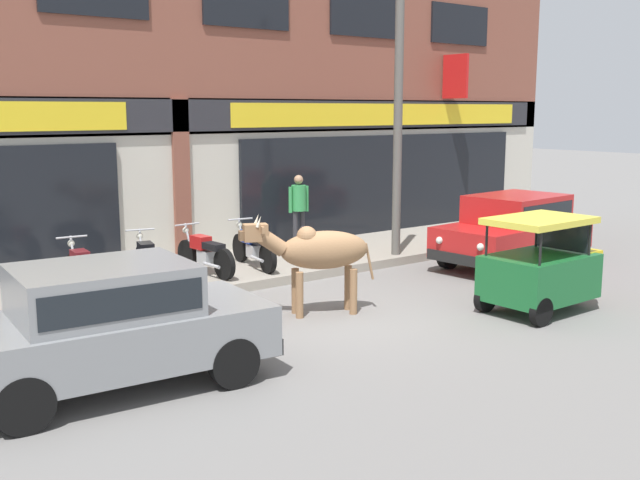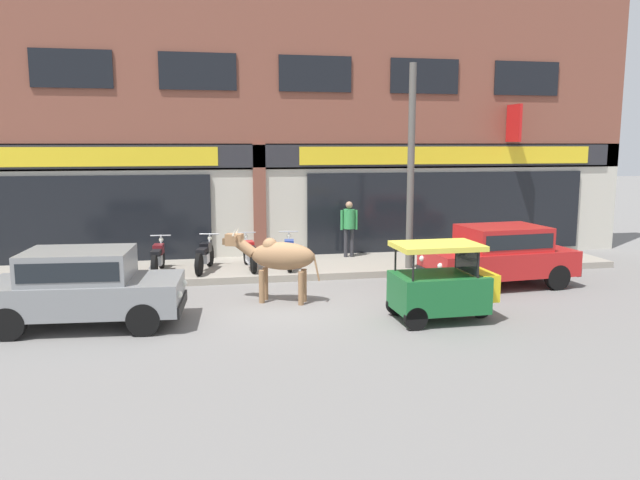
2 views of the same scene
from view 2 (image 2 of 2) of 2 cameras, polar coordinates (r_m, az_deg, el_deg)
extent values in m
plane|color=slate|center=(13.36, -3.24, -5.97)|extent=(90.00, 90.00, 0.00)
cube|color=gray|center=(16.83, -4.98, -2.59)|extent=(19.00, 2.81, 0.17)
cube|color=brown|center=(18.32, -5.84, 16.27)|extent=(23.00, 0.55, 6.24)
cube|color=beige|center=(18.24, -5.64, 3.42)|extent=(23.00, 0.55, 3.40)
cube|color=#28282D|center=(17.85, -5.60, 7.64)|extent=(22.08, 0.08, 0.64)
cube|color=black|center=(18.30, -23.73, 1.63)|extent=(8.74, 0.10, 2.40)
cube|color=yellow|center=(18.17, -24.08, 6.94)|extent=(9.20, 0.05, 0.52)
cube|color=brown|center=(17.95, -5.54, 3.33)|extent=(0.36, 0.12, 3.40)
cube|color=black|center=(19.40, 11.65, 2.56)|extent=(8.74, 0.10, 2.40)
cube|color=yellow|center=(19.27, 11.83, 7.59)|extent=(9.20, 0.05, 0.52)
cube|color=black|center=(18.14, -21.78, 14.36)|extent=(2.09, 0.06, 1.00)
cube|color=black|center=(17.87, -11.10, 14.90)|extent=(2.09, 0.06, 1.00)
cube|color=black|center=(18.20, -0.43, 14.95)|extent=(2.09, 0.06, 1.00)
cube|color=black|center=(19.08, 9.55, 14.55)|extent=(2.09, 0.06, 1.00)
cube|color=black|center=(20.45, 18.37, 13.84)|extent=(2.09, 0.06, 1.00)
cube|color=red|center=(19.73, 17.32, 10.16)|extent=(0.08, 0.80, 1.10)
ellipsoid|color=#936B47|center=(13.39, -3.44, -1.47)|extent=(1.49, 1.02, 0.60)
sphere|color=#936B47|center=(13.42, -4.60, -0.48)|extent=(0.32, 0.32, 0.32)
cylinder|color=#936B47|center=(13.50, -5.35, -4.26)|extent=(0.12, 0.12, 0.72)
cylinder|color=#936B47|center=(13.77, -5.01, -4.00)|extent=(0.12, 0.12, 0.72)
cylinder|color=#936B47|center=(13.28, -1.75, -4.44)|extent=(0.12, 0.12, 0.72)
cylinder|color=#936B47|center=(13.56, -1.48, -4.17)|extent=(0.12, 0.12, 0.72)
cylinder|color=#936B47|center=(13.59, -6.79, -0.72)|extent=(0.52, 0.40, 0.43)
cube|color=#936B47|center=(13.64, -7.84, 0.03)|extent=(0.42, 0.34, 0.26)
cube|color=brown|center=(13.71, -8.55, -0.12)|extent=(0.19, 0.20, 0.14)
cone|color=beige|center=(13.51, -7.84, 0.71)|extent=(0.13, 0.10, 0.19)
cone|color=beige|center=(13.70, -7.56, 0.83)|extent=(0.13, 0.10, 0.19)
cube|color=#936B47|center=(13.46, -7.75, 0.16)|extent=(0.09, 0.14, 0.10)
cube|color=#936B47|center=(13.76, -7.31, 0.36)|extent=(0.09, 0.14, 0.10)
cylinder|color=#936B47|center=(13.26, -0.33, -2.52)|extent=(0.17, 0.10, 0.60)
cylinder|color=black|center=(14.43, 13.51, -3.86)|extent=(0.61, 0.23, 0.60)
cylinder|color=black|center=(15.67, 10.94, -2.77)|extent=(0.61, 0.23, 0.60)
cylinder|color=black|center=(15.67, 20.88, -3.20)|extent=(0.61, 0.23, 0.60)
cylinder|color=black|center=(16.82, 17.97, -2.25)|extent=(0.61, 0.23, 0.60)
cube|color=red|center=(15.56, 15.96, -1.91)|extent=(3.61, 1.87, 0.60)
cube|color=red|center=(15.52, 16.36, 0.21)|extent=(2.01, 1.58, 0.56)
cube|color=black|center=(15.52, 16.36, 0.21)|extent=(1.86, 1.59, 0.35)
cube|color=black|center=(14.77, 10.19, -3.14)|extent=(0.24, 1.52, 0.20)
cube|color=black|center=(16.56, 21.03, -2.30)|extent=(0.24, 1.52, 0.20)
sphere|color=silver|center=(14.28, 10.95, -2.35)|extent=(0.14, 0.14, 0.14)
sphere|color=silver|center=(15.13, 9.32, -1.68)|extent=(0.14, 0.14, 0.14)
cube|color=red|center=(16.14, 22.21, -1.49)|extent=(0.04, 0.16, 0.14)
cube|color=red|center=(16.92, 20.16, -0.93)|extent=(0.04, 0.16, 0.14)
cylinder|color=black|center=(13.02, -14.86, -5.29)|extent=(0.61, 0.23, 0.60)
cylinder|color=black|center=(11.65, -15.85, -7.00)|extent=(0.61, 0.23, 0.60)
cylinder|color=black|center=(13.55, -24.58, -5.26)|extent=(0.61, 0.23, 0.60)
cylinder|color=black|center=(12.23, -26.63, -6.87)|extent=(0.61, 0.23, 0.60)
cube|color=gray|center=(12.49, -20.63, -4.75)|extent=(3.62, 1.87, 0.60)
cube|color=gray|center=(12.39, -21.22, -2.14)|extent=(2.01, 1.59, 0.56)
cube|color=black|center=(12.39, -21.22, -2.14)|extent=(1.86, 1.59, 0.35)
cube|color=black|center=(12.24, -12.64, -5.72)|extent=(0.24, 1.52, 0.20)
sphere|color=silver|center=(12.63, -12.34, -3.86)|extent=(0.14, 0.14, 0.14)
sphere|color=silver|center=(11.70, -12.78, -4.89)|extent=(0.14, 0.14, 0.14)
cylinder|color=black|center=(12.76, 14.45, -5.94)|extent=(0.44, 0.13, 0.44)
cylinder|color=black|center=(12.62, 7.05, -5.87)|extent=(0.44, 0.13, 0.44)
cylinder|color=black|center=(11.68, 8.74, -7.12)|extent=(0.44, 0.13, 0.44)
cube|color=#19602D|center=(12.30, 10.75, -4.68)|extent=(1.73, 1.19, 0.70)
cube|color=yellow|center=(12.65, 14.53, -3.96)|extent=(0.37, 0.88, 0.52)
cylinder|color=black|center=(12.84, 12.33, -1.31)|extent=(0.04, 0.04, 0.55)
cylinder|color=black|center=(11.97, 14.29, -2.11)|extent=(0.04, 0.04, 0.55)
cylinder|color=black|center=(12.37, 6.92, -1.55)|extent=(0.04, 0.04, 0.55)
cylinder|color=black|center=(11.46, 8.53, -2.41)|extent=(0.04, 0.04, 0.55)
cube|color=#DBCC42|center=(12.10, 10.66, -0.55)|extent=(1.63, 1.13, 0.10)
cube|color=black|center=(12.41, 13.27, -1.72)|extent=(0.04, 0.93, 0.50)
cylinder|color=black|center=(16.87, -14.29, -1.54)|extent=(0.15, 0.57, 0.56)
cylinder|color=black|center=(15.65, -14.90, -2.36)|extent=(0.15, 0.57, 0.56)
cube|color=#B2B5BA|center=(16.23, -14.60, -1.81)|extent=(0.23, 0.34, 0.24)
cube|color=maroon|center=(16.34, -14.55, -0.81)|extent=(0.27, 0.42, 0.24)
cube|color=black|center=(15.95, -14.75, -1.12)|extent=(0.26, 0.54, 0.12)
cylinder|color=#B2B5BA|center=(16.76, -14.35, -0.56)|extent=(0.06, 0.27, 0.59)
cylinder|color=#B2B5BA|center=(16.75, -14.37, 0.40)|extent=(0.52, 0.08, 0.03)
sphere|color=silver|center=(16.83, -14.33, 0.03)|extent=(0.12, 0.12, 0.12)
cylinder|color=#B2B5BA|center=(15.91, -15.16, -2.33)|extent=(0.10, 0.48, 0.06)
cylinder|color=black|center=(16.86, -10.03, -1.40)|extent=(0.23, 0.57, 0.56)
cylinder|color=black|center=(15.66, -11.00, -2.21)|extent=(0.23, 0.57, 0.56)
cube|color=#B2B5BA|center=(16.23, -10.52, -1.67)|extent=(0.27, 0.36, 0.24)
cube|color=black|center=(16.34, -10.42, -0.67)|extent=(0.33, 0.45, 0.24)
cube|color=black|center=(15.96, -10.73, -0.98)|extent=(0.34, 0.56, 0.12)
cylinder|color=#B2B5BA|center=(16.75, -10.10, -0.43)|extent=(0.10, 0.27, 0.59)
cylinder|color=#B2B5BA|center=(16.74, -10.10, 0.54)|extent=(0.51, 0.15, 0.03)
sphere|color=silver|center=(16.82, -10.05, 0.16)|extent=(0.12, 0.12, 0.12)
cylinder|color=#B2B5BA|center=(15.92, -11.18, -2.18)|extent=(0.17, 0.48, 0.06)
cylinder|color=black|center=(16.97, -6.75, -1.26)|extent=(0.13, 0.57, 0.56)
cylinder|color=black|center=(15.76, -6.10, -2.03)|extent=(0.13, 0.57, 0.56)
cube|color=#B2B5BA|center=(16.34, -6.43, -1.50)|extent=(0.22, 0.33, 0.24)
cube|color=red|center=(16.45, -6.53, -0.52)|extent=(0.26, 0.41, 0.24)
cube|color=black|center=(16.06, -6.32, -0.81)|extent=(0.25, 0.53, 0.12)
cylinder|color=#B2B5BA|center=(16.86, -6.74, -0.29)|extent=(0.06, 0.27, 0.59)
cylinder|color=#B2B5BA|center=(16.86, -6.77, 0.67)|extent=(0.52, 0.06, 0.03)
sphere|color=silver|center=(16.94, -6.80, 0.30)|extent=(0.12, 0.12, 0.12)
cylinder|color=#B2B5BA|center=(15.99, -6.62, -2.03)|extent=(0.09, 0.48, 0.06)
cylinder|color=black|center=(17.07, -2.86, -1.15)|extent=(0.17, 0.57, 0.56)
cylinder|color=black|center=(15.84, -2.79, -1.93)|extent=(0.17, 0.57, 0.56)
cube|color=#B2B5BA|center=(16.43, -2.83, -1.40)|extent=(0.24, 0.34, 0.24)
cube|color=navy|center=(16.55, -2.84, -0.41)|extent=(0.29, 0.43, 0.24)
cube|color=black|center=(16.15, -2.82, -0.71)|extent=(0.29, 0.54, 0.12)
cylinder|color=#B2B5BA|center=(16.97, -2.87, -0.18)|extent=(0.08, 0.27, 0.59)
cylinder|color=#B2B5BA|center=(16.96, -2.88, 0.77)|extent=(0.52, 0.10, 0.03)
sphere|color=silver|center=(17.04, -2.88, 0.40)|extent=(0.12, 0.12, 0.12)
cylinder|color=#B2B5BA|center=(16.09, -3.20, -1.91)|extent=(0.12, 0.48, 0.06)
cylinder|color=#2D2D33|center=(17.89, 2.37, -0.26)|extent=(0.11, 0.11, 0.82)
cylinder|color=#2D2D33|center=(17.92, 2.94, -0.25)|extent=(0.11, 0.11, 0.82)
cylinder|color=#33934C|center=(17.81, 2.67, 1.94)|extent=(0.32, 0.32, 0.56)
cylinder|color=#33934C|center=(17.78, 2.00, 1.84)|extent=(0.08, 0.08, 0.56)
cylinder|color=#33934C|center=(17.85, 3.33, 1.86)|extent=(0.08, 0.08, 0.56)
sphere|color=tan|center=(17.77, 2.68, 3.22)|extent=(0.20, 0.20, 0.20)
cylinder|color=#595651|center=(16.24, 8.31, 6.55)|extent=(0.18, 0.18, 5.23)
camera|label=1|loc=(6.61, -63.46, 1.83)|focal=42.00mm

